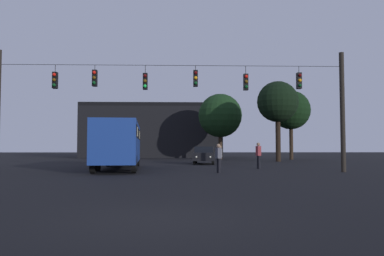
% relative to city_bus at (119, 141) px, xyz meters
% --- Properties ---
extents(ground_plane, '(168.00, 168.00, 0.00)m').
position_rel_city_bus_xyz_m(ground_plane, '(3.59, 6.70, -1.87)').
color(ground_plane, black).
rests_on(ground_plane, ground).
extents(overhead_signal_span, '(20.29, 0.44, 7.06)m').
position_rel_city_bus_xyz_m(overhead_signal_span, '(3.60, -3.40, 2.33)').
color(overhead_signal_span, black).
rests_on(overhead_signal_span, ground).
extents(city_bus, '(3.43, 11.17, 3.00)m').
position_rel_city_bus_xyz_m(city_bus, '(0.00, 0.00, 0.00)').
color(city_bus, navy).
rests_on(city_bus, ground).
extents(car_near_right, '(2.18, 4.46, 1.52)m').
position_rel_city_bus_xyz_m(car_near_right, '(6.14, 8.04, -1.07)').
color(car_near_right, black).
rests_on(car_near_right, ground).
extents(pedestrian_crossing_left, '(0.33, 0.41, 1.77)m').
position_rel_city_bus_xyz_m(pedestrian_crossing_left, '(9.34, 0.26, -0.86)').
color(pedestrian_crossing_left, black).
rests_on(pedestrian_crossing_left, ground).
extents(pedestrian_crossing_center, '(0.34, 0.42, 1.64)m').
position_rel_city_bus_xyz_m(pedestrian_crossing_center, '(6.22, -3.87, -0.94)').
color(pedestrian_crossing_center, black).
rests_on(pedestrian_crossing_center, ground).
extents(pedestrian_crossing_right, '(0.26, 0.37, 1.57)m').
position_rel_city_bus_xyz_m(pedestrian_crossing_right, '(6.69, -0.17, -0.99)').
color(pedestrian_crossing_right, black).
rests_on(pedestrian_crossing_right, ground).
extents(corner_building, '(19.63, 12.76, 7.60)m').
position_rel_city_bus_xyz_m(corner_building, '(0.02, 32.56, 1.94)').
color(corner_building, black).
rests_on(corner_building, ground).
extents(tree_left_silhouette, '(5.32, 5.32, 8.00)m').
position_rel_city_bus_xyz_m(tree_left_silhouette, '(8.91, 20.89, 3.46)').
color(tree_left_silhouette, '#2D2116').
rests_on(tree_left_silhouette, ground).
extents(tree_behind_building, '(4.65, 4.65, 8.26)m').
position_rel_city_bus_xyz_m(tree_behind_building, '(17.32, 19.85, 4.04)').
color(tree_behind_building, '#2D2116').
rests_on(tree_behind_building, ground).
extents(tree_right_far, '(4.23, 4.23, 8.28)m').
position_rel_city_bus_xyz_m(tree_right_far, '(14.10, 13.47, 4.24)').
color(tree_right_far, black).
rests_on(tree_right_far, ground).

